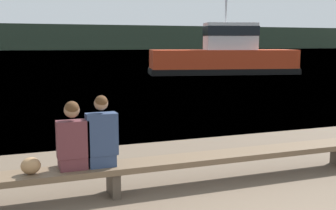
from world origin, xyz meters
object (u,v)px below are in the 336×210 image
(bench_main, at_px, (113,170))
(tugboat_red, at_px, (224,58))
(shopping_bag, at_px, (31,166))
(person_left, at_px, (73,140))
(person_right, at_px, (101,137))

(bench_main, relative_size, tugboat_red, 0.84)
(shopping_bag, xyz_separation_m, tugboat_red, (13.89, 20.56, 0.55))
(bench_main, bearing_deg, tugboat_red, 58.13)
(person_left, relative_size, shopping_bag, 3.68)
(person_right, distance_m, shopping_bag, 1.02)
(person_right, distance_m, tugboat_red, 24.25)
(person_left, xyz_separation_m, tugboat_red, (13.33, 20.52, 0.25))
(person_left, xyz_separation_m, person_right, (0.40, -0.00, 0.02))
(shopping_bag, height_order, tugboat_red, tugboat_red)
(person_left, height_order, person_right, person_right)
(bench_main, relative_size, person_right, 8.74)
(bench_main, bearing_deg, person_right, 177.86)
(bench_main, bearing_deg, shopping_bag, -178.65)
(person_right, height_order, tugboat_red, tugboat_red)
(person_right, relative_size, tugboat_red, 0.10)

